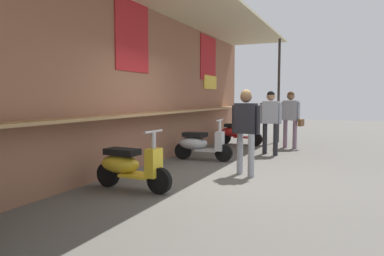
# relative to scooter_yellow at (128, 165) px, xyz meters

# --- Properties ---
(ground_plane) EXTENTS (38.54, 38.54, 0.00)m
(ground_plane) POSITION_rel_scooter_yellow_xyz_m (1.48, -1.08, -0.39)
(ground_plane) COLOR #56544F
(market_stall_facade) EXTENTS (13.76, 2.19, 3.62)m
(market_stall_facade) POSITION_rel_scooter_yellow_xyz_m (1.48, 0.81, 1.59)
(market_stall_facade) COLOR #8C5B44
(market_stall_facade) RESTS_ON ground_plane
(scooter_yellow) EXTENTS (0.49, 1.40, 0.97)m
(scooter_yellow) POSITION_rel_scooter_yellow_xyz_m (0.00, 0.00, 0.00)
(scooter_yellow) COLOR gold
(scooter_yellow) RESTS_ON ground_plane
(scooter_silver) EXTENTS (0.48, 1.40, 0.97)m
(scooter_silver) POSITION_rel_scooter_yellow_xyz_m (2.98, 0.00, 0.00)
(scooter_silver) COLOR #B2B5BA
(scooter_silver) RESTS_ON ground_plane
(scooter_red) EXTENTS (0.46, 1.40, 0.97)m
(scooter_red) POSITION_rel_scooter_yellow_xyz_m (6.04, 0.00, 0.00)
(scooter_red) COLOR red
(scooter_red) RESTS_ON ground_plane
(shopper_with_handbag) EXTENTS (0.33, 0.66, 1.64)m
(shopper_with_handbag) POSITION_rel_scooter_yellow_xyz_m (5.95, -1.63, 0.61)
(shopper_with_handbag) COLOR gray
(shopper_with_handbag) RESTS_ON ground_plane
(shopper_browsing) EXTENTS (0.33, 0.55, 1.62)m
(shopper_browsing) POSITION_rel_scooter_yellow_xyz_m (1.77, -1.43, 0.60)
(shopper_browsing) COLOR #999EA8
(shopper_browsing) RESTS_ON ground_plane
(shopper_passing) EXTENTS (0.28, 0.56, 1.63)m
(shopper_passing) POSITION_rel_scooter_yellow_xyz_m (4.47, -1.34, 0.61)
(shopper_passing) COLOR #232328
(shopper_passing) RESTS_ON ground_plane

